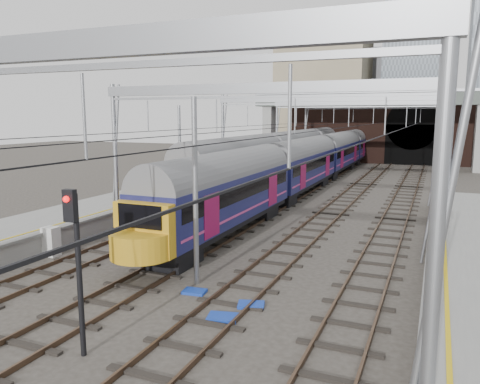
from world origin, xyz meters
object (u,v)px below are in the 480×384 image
at_px(relay_cabinet, 51,241).
at_px(train_second, 293,152).
at_px(train_main, 322,158).
at_px(signal_near_centre, 76,252).

bearing_deg(relay_cabinet, train_second, 87.54).
bearing_deg(train_second, relay_cabinet, -93.18).
xyz_separation_m(train_main, train_second, (-4.00, 3.82, 0.11)).
distance_m(train_second, relay_cabinet, 32.48).
xyz_separation_m(train_main, signal_near_centre, (1.77, -35.17, 0.52)).
height_order(train_main, signal_near_centre, signal_near_centre).
relative_size(signal_near_centre, relay_cabinet, 3.37).
distance_m(train_main, train_second, 5.53).
bearing_deg(train_main, signal_near_centre, -87.12).
height_order(train_main, train_second, train_second).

